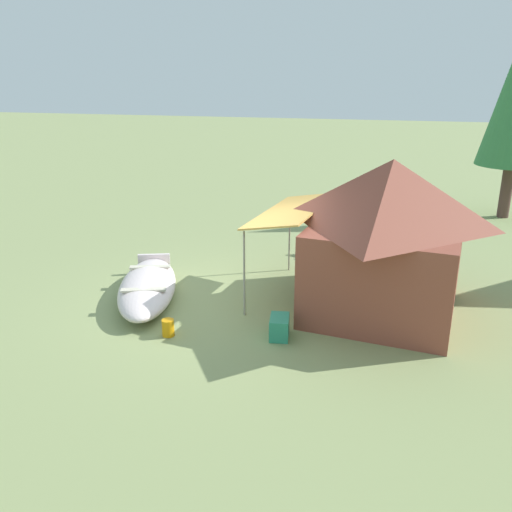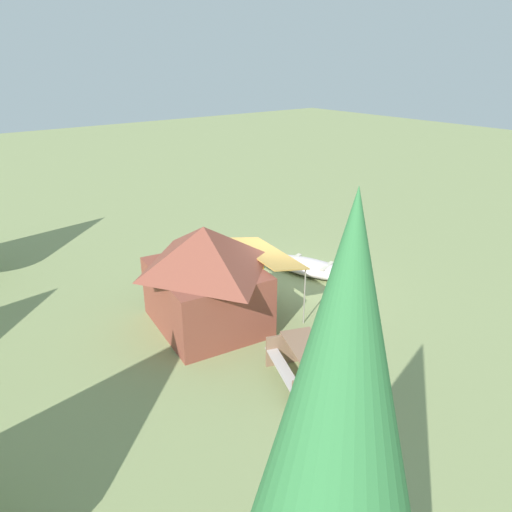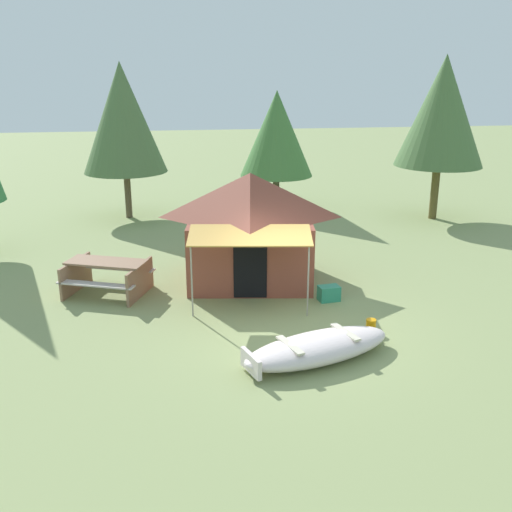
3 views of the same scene
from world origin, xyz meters
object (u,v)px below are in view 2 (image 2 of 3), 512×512
Objects in this scene: canvas_cabin_tent at (206,275)px; fuel_can at (261,264)px; picnic_table at (310,363)px; pine_tree_side at (338,432)px; cooler_box at (224,281)px; beached_rowboat at (310,267)px.

fuel_can is at bearing -59.41° from canvas_cabin_tent.
pine_tree_side is at bearing 137.47° from picnic_table.
cooler_box is 0.08× the size of pine_tree_side.
pine_tree_side reaches higher than cooler_box.
canvas_cabin_tent is 0.70× the size of pine_tree_side.
canvas_cabin_tent is 3.57m from picnic_table.
cooler_box is at bearing -28.30° from pine_tree_side.
fuel_can is at bearing -77.50° from cooler_box.
picnic_table reaches higher than fuel_can.
beached_rowboat is 11.59m from pine_tree_side.
beached_rowboat is 11.11× the size of fuel_can.
cooler_box is 10.81m from pine_tree_side.
beached_rowboat is 4.52m from canvas_cabin_tent.
beached_rowboat is 1.66m from fuel_can.
cooler_box is at bearing 102.50° from fuel_can.
picnic_table is (-3.43, -0.40, -0.91)m from canvas_cabin_tent.
pine_tree_side is at bearing 151.70° from cooler_box.
picnic_table is at bearing 166.72° from cooler_box.
pine_tree_side is at bearing 144.86° from fuel_can.
picnic_table is 5.17m from cooler_box.
picnic_table is at bearing -173.41° from canvas_cabin_tent.
pine_tree_side is (-9.42, 6.63, 3.46)m from fuel_can.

